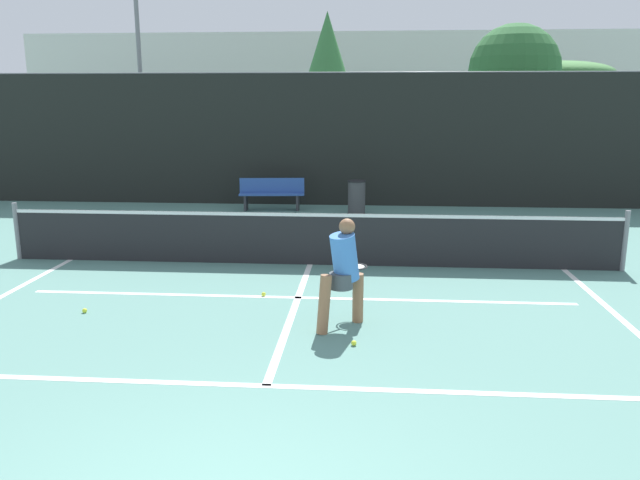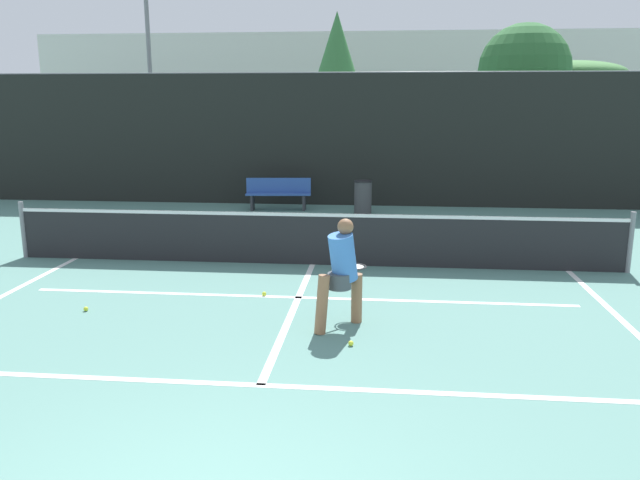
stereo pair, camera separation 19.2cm
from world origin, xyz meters
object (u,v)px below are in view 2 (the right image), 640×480
at_px(courtside_bench, 278,193).
at_px(trash_bin, 363,197).
at_px(parked_car, 268,165).
at_px(player_practicing, 342,270).

bearing_deg(courtside_bench, trash_bin, -13.17).
xyz_separation_m(trash_bin, parked_car, (-3.56, 5.73, 0.21)).
relative_size(courtside_bench, parked_car, 0.46).
distance_m(courtside_bench, trash_bin, 2.33).
bearing_deg(player_practicing, trash_bin, 43.01).
height_order(player_practicing, trash_bin, player_practicing).
distance_m(trash_bin, parked_car, 6.76).
xyz_separation_m(player_practicing, parked_car, (-3.55, 14.25, -0.13)).
bearing_deg(parked_car, courtside_bench, -76.92).
bearing_deg(player_practicing, courtside_bench, 57.66).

